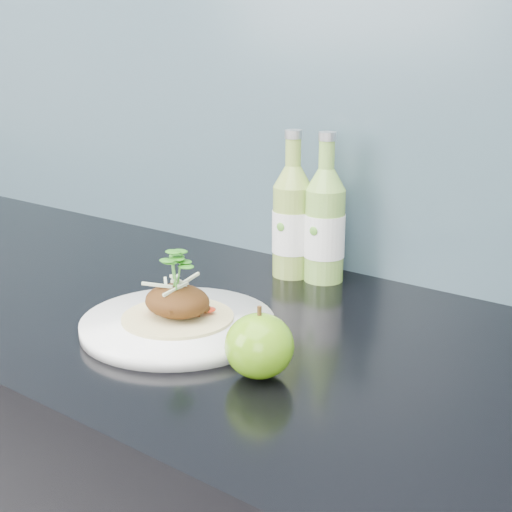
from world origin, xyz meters
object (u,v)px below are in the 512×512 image
object	(u,v)px
dinner_plate	(178,324)
cider_bottle_right	(325,226)
cider_bottle_left	(292,222)
green_apple	(259,346)

from	to	relation	value
dinner_plate	cider_bottle_right	distance (m)	0.30
cider_bottle_left	cider_bottle_right	xyz separation A→B (m)	(0.05, 0.01, 0.00)
dinner_plate	cider_bottle_right	bearing A→B (deg)	82.68
dinner_plate	green_apple	xyz separation A→B (m)	(0.16, -0.04, 0.03)
dinner_plate	cider_bottle_left	distance (m)	0.29
cider_bottle_left	cider_bottle_right	world-z (taller)	same
cider_bottle_left	cider_bottle_right	size ratio (longest dim) A/B	1.00
dinner_plate	cider_bottle_right	world-z (taller)	cider_bottle_right
cider_bottle_left	cider_bottle_right	bearing A→B (deg)	-14.32
cider_bottle_left	dinner_plate	bearing A→B (deg)	-111.22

